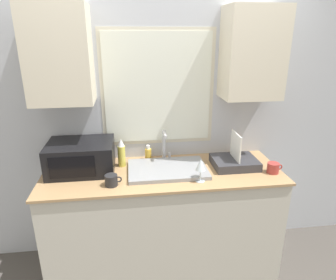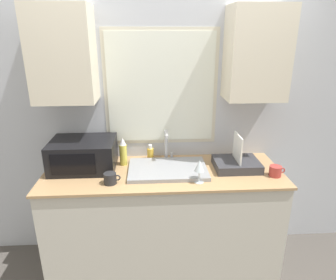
% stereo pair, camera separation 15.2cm
% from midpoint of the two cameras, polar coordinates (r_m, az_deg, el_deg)
% --- Properties ---
extents(countertop, '(1.93, 0.69, 0.93)m').
position_cam_midpoint_polar(countertop, '(2.68, -2.59, -14.99)').
color(countertop, beige).
rests_on(countertop, ground_plane).
extents(wall_back, '(6.00, 0.38, 2.60)m').
position_cam_midpoint_polar(wall_back, '(2.59, -3.55, 6.50)').
color(wall_back, silver).
rests_on(wall_back, ground_plane).
extents(sink_basin, '(0.63, 0.42, 0.03)m').
position_cam_midpoint_polar(sink_basin, '(2.44, -1.89, -5.61)').
color(sink_basin, gray).
rests_on(sink_basin, countertop).
extents(faucet, '(0.08, 0.15, 0.27)m').
position_cam_midpoint_polar(faucet, '(2.59, -2.33, -0.69)').
color(faucet, '#B7B7BC').
rests_on(faucet, countertop).
extents(microwave, '(0.52, 0.40, 0.24)m').
position_cam_midpoint_polar(microwave, '(2.53, -17.87, -3.07)').
color(microwave, black).
rests_on(microwave, countertop).
extents(dish_rack, '(0.36, 0.30, 0.29)m').
position_cam_midpoint_polar(dish_rack, '(2.56, 10.91, -4.01)').
color(dish_rack, '#333338').
rests_on(dish_rack, countertop).
extents(spray_bottle, '(0.06, 0.06, 0.24)m').
position_cam_midpoint_polar(spray_bottle, '(2.54, -10.55, -2.48)').
color(spray_bottle, '#D8CC4C').
rests_on(spray_bottle, countertop).
extents(soap_bottle, '(0.06, 0.06, 0.14)m').
position_cam_midpoint_polar(soap_bottle, '(2.65, -5.44, -2.63)').
color(soap_bottle, gold).
rests_on(soap_bottle, countertop).
extents(mug_near_sink, '(0.13, 0.09, 0.08)m').
position_cam_midpoint_polar(mug_near_sink, '(2.26, -12.64, -7.53)').
color(mug_near_sink, '#262628').
rests_on(mug_near_sink, countertop).
extents(wine_glass, '(0.08, 0.08, 0.18)m').
position_cam_midpoint_polar(wine_glass, '(2.24, 4.32, -4.87)').
color(wine_glass, silver).
rests_on(wine_glass, countertop).
extents(mug_by_rack, '(0.13, 0.09, 0.08)m').
position_cam_midpoint_polar(mug_by_rack, '(2.52, 17.79, -5.10)').
color(mug_by_rack, '#A53833').
rests_on(mug_by_rack, countertop).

